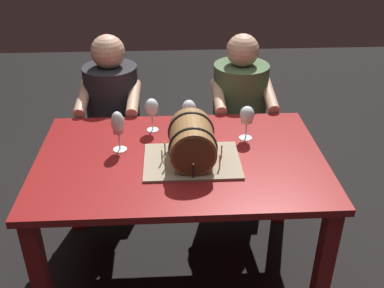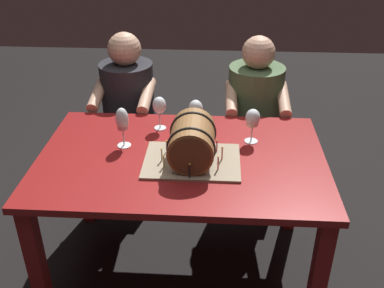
# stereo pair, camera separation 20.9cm
# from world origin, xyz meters

# --- Properties ---
(ground_plane) EXTENTS (8.00, 8.00, 0.00)m
(ground_plane) POSITION_xyz_m (0.00, 0.00, 0.00)
(ground_plane) COLOR black
(dining_table) EXTENTS (1.41, 0.92, 0.75)m
(dining_table) POSITION_xyz_m (0.00, 0.00, 0.64)
(dining_table) COLOR maroon
(dining_table) RESTS_ON ground
(barrel_cake) EXTENTS (0.46, 0.34, 0.23)m
(barrel_cake) POSITION_xyz_m (0.06, -0.05, 0.85)
(barrel_cake) COLOR gray
(barrel_cake) RESTS_ON dining_table
(wine_glass_empty) EXTENTS (0.07, 0.07, 0.19)m
(wine_glass_empty) POSITION_xyz_m (-0.14, 0.29, 0.88)
(wine_glass_empty) COLOR white
(wine_glass_empty) RESTS_ON dining_table
(wine_glass_white) EXTENTS (0.07, 0.07, 0.18)m
(wine_glass_white) POSITION_xyz_m (0.35, 0.17, 0.88)
(wine_glass_white) COLOR white
(wine_glass_white) RESTS_ON dining_table
(wine_glass_rose) EXTENTS (0.07, 0.07, 0.21)m
(wine_glass_rose) POSITION_xyz_m (-0.30, 0.08, 0.89)
(wine_glass_rose) COLOR white
(wine_glass_rose) RESTS_ON dining_table
(wine_glass_amber) EXTENTS (0.08, 0.08, 0.19)m
(wine_glass_amber) POSITION_xyz_m (0.06, 0.26, 0.87)
(wine_glass_amber) COLOR white
(wine_glass_amber) RESTS_ON dining_table
(person_seated_left) EXTENTS (0.38, 0.47, 1.15)m
(person_seated_left) POSITION_xyz_m (-0.41, 0.74, 0.53)
(person_seated_left) COLOR black
(person_seated_left) RESTS_ON ground
(person_seated_right) EXTENTS (0.38, 0.46, 1.14)m
(person_seated_right) POSITION_xyz_m (0.41, 0.74, 0.53)
(person_seated_right) COLOR #2A3A24
(person_seated_right) RESTS_ON ground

